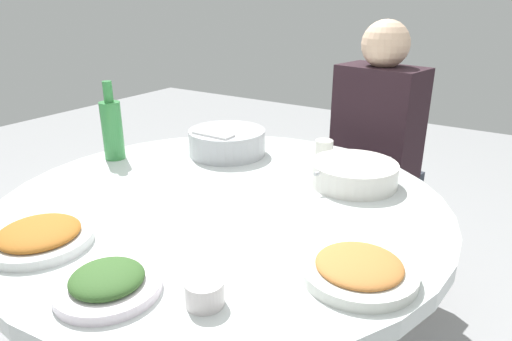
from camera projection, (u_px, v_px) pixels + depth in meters
name	position (u px, v px, depth m)	size (l,w,h in m)	color
round_dining_table	(223.00, 228.00, 1.37)	(1.29, 1.29, 0.73)	#99999E
rice_bowl	(227.00, 141.00, 1.69)	(0.28, 0.28, 0.10)	#B2B5BA
soup_bowl	(354.00, 174.00, 1.42)	(0.27, 0.27, 0.07)	silver
dish_greens	(108.00, 283.00, 0.91)	(0.21, 0.21, 0.05)	white
dish_stirfry	(40.00, 236.00, 1.08)	(0.25, 0.25, 0.05)	silver
dish_tofu_braise	(359.00, 269.00, 0.95)	(0.25, 0.25, 0.05)	silver
green_bottle	(112.00, 128.00, 1.62)	(0.07, 0.07, 0.28)	#388E46
tea_cup_near	(324.00, 148.00, 1.67)	(0.07, 0.07, 0.06)	silver
tea_cup_far	(205.00, 293.00, 0.87)	(0.08, 0.08, 0.05)	silver
stool_for_diner_left	(366.00, 241.00, 2.11)	(0.38, 0.38, 0.44)	brown
diner_left	(377.00, 129.00, 1.91)	(0.39, 0.38, 0.76)	#2D333D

